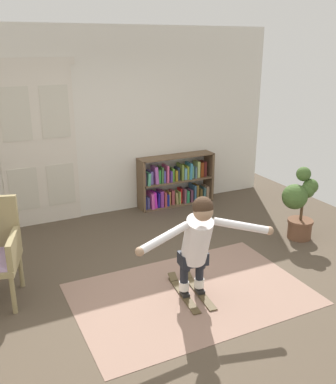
{
  "coord_description": "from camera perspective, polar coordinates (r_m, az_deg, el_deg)",
  "views": [
    {
      "loc": [
        -1.96,
        -3.83,
        2.63
      ],
      "look_at": [
        0.05,
        0.28,
        1.05
      ],
      "focal_mm": 40.35,
      "sensor_mm": 36.0,
      "label": 1
    }
  ],
  "objects": [
    {
      "name": "ground_plane",
      "position": [
        5.04,
        0.94,
        -12.38
      ],
      "size": [
        7.2,
        7.2,
        0.0
      ],
      "primitive_type": "plane",
      "color": "#4C4032"
    },
    {
      "name": "back_wall",
      "position": [
        6.83,
        -9.04,
        8.86
      ],
      "size": [
        6.0,
        0.1,
        2.9
      ],
      "primitive_type": "cube",
      "color": "silver",
      "rests_on": "ground"
    },
    {
      "name": "double_door",
      "position": [
        6.6,
        -16.74,
        6.0
      ],
      "size": [
        1.22,
        0.05,
        2.45
      ],
      "color": "beige",
      "rests_on": "ground"
    },
    {
      "name": "rug",
      "position": [
        4.91,
        3.13,
        -13.28
      ],
      "size": [
        2.55,
        1.67,
        0.01
      ],
      "primitive_type": "cube",
      "color": "#8F6E5F",
      "rests_on": "ground"
    },
    {
      "name": "bookshelf",
      "position": [
        7.34,
        0.99,
        1.17
      ],
      "size": [
        1.33,
        0.3,
        0.86
      ],
      "color": "brown",
      "rests_on": "ground"
    },
    {
      "name": "potted_plant",
      "position": [
        6.28,
        17.0,
        -1.54
      ],
      "size": [
        0.52,
        0.38,
        1.02
      ],
      "color": "brown",
      "rests_on": "ground"
    },
    {
      "name": "skis_pair",
      "position": [
        4.92,
        2.99,
        -12.92
      ],
      "size": [
        0.35,
        0.81,
        0.07
      ],
      "color": "#4E3F27",
      "rests_on": "rug"
    },
    {
      "name": "person_skier",
      "position": [
        4.46,
        3.94,
        -6.27
      ],
      "size": [
        1.47,
        0.62,
        1.15
      ],
      "color": "white",
      "rests_on": "skis_pair"
    }
  ]
}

